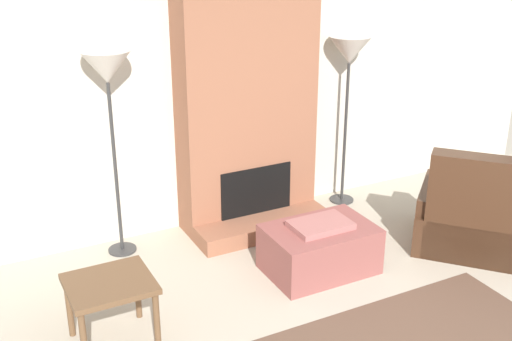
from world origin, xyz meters
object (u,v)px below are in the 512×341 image
at_px(floor_lamp_left, 107,75).
at_px(floor_lamp_right, 349,56).
at_px(ottoman, 320,248).
at_px(armchair, 476,221).
at_px(side_table, 110,291).

bearing_deg(floor_lamp_left, floor_lamp_right, 0.00).
relative_size(ottoman, floor_lamp_left, 0.50).
distance_m(armchair, floor_lamp_left, 3.36).
bearing_deg(ottoman, floor_lamp_right, 48.15).
relative_size(side_table, floor_lamp_right, 0.34).
height_order(ottoman, armchair, armchair).
height_order(floor_lamp_left, floor_lamp_right, floor_lamp_left).
relative_size(ottoman, armchair, 0.67).
relative_size(armchair, side_table, 2.31).
bearing_deg(floor_lamp_right, floor_lamp_left, 180.00).
bearing_deg(armchair, ottoman, 35.30).
bearing_deg(floor_lamp_left, side_table, -108.53).
xyz_separation_m(ottoman, armchair, (1.41, -0.32, 0.07)).
distance_m(ottoman, side_table, 1.80).
height_order(armchair, floor_lamp_right, floor_lamp_right).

